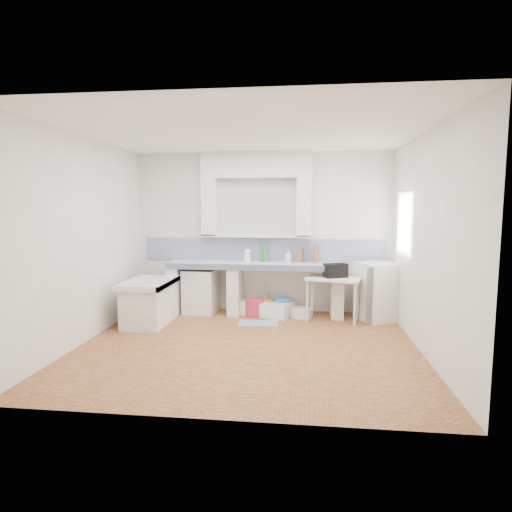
# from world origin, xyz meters

# --- Properties ---
(floor) EXTENTS (4.50, 4.50, 0.00)m
(floor) POSITION_xyz_m (0.00, 0.00, 0.00)
(floor) COLOR #A16539
(floor) RESTS_ON ground
(ceiling) EXTENTS (4.50, 4.50, 0.00)m
(ceiling) POSITION_xyz_m (0.00, 0.00, 2.80)
(ceiling) COLOR white
(ceiling) RESTS_ON ground
(wall_back) EXTENTS (4.50, 0.00, 4.50)m
(wall_back) POSITION_xyz_m (0.00, 2.00, 1.40)
(wall_back) COLOR white
(wall_back) RESTS_ON ground
(wall_front) EXTENTS (4.50, 0.00, 4.50)m
(wall_front) POSITION_xyz_m (0.00, -2.00, 1.40)
(wall_front) COLOR white
(wall_front) RESTS_ON ground
(wall_left) EXTENTS (0.00, 4.50, 4.50)m
(wall_left) POSITION_xyz_m (-2.25, 0.00, 1.40)
(wall_left) COLOR white
(wall_left) RESTS_ON ground
(wall_right) EXTENTS (0.00, 4.50, 4.50)m
(wall_right) POSITION_xyz_m (2.25, 0.00, 1.40)
(wall_right) COLOR white
(wall_right) RESTS_ON ground
(alcove_mass) EXTENTS (1.90, 0.25, 0.45)m
(alcove_mass) POSITION_xyz_m (-0.10, 1.88, 2.58)
(alcove_mass) COLOR white
(alcove_mass) RESTS_ON ground
(window_frame) EXTENTS (0.35, 0.86, 1.06)m
(window_frame) POSITION_xyz_m (2.42, 1.20, 1.60)
(window_frame) COLOR #351F11
(window_frame) RESTS_ON ground
(lace_valance) EXTENTS (0.01, 0.84, 0.24)m
(lace_valance) POSITION_xyz_m (2.28, 1.20, 1.98)
(lace_valance) COLOR white
(lace_valance) RESTS_ON ground
(counter_slab) EXTENTS (3.00, 0.60, 0.08)m
(counter_slab) POSITION_xyz_m (-0.10, 1.70, 0.86)
(counter_slab) COLOR white
(counter_slab) RESTS_ON ground
(counter_lip) EXTENTS (3.00, 0.04, 0.10)m
(counter_lip) POSITION_xyz_m (-0.10, 1.42, 0.86)
(counter_lip) COLOR navy
(counter_lip) RESTS_ON ground
(counter_pier_left) EXTENTS (0.20, 0.55, 0.82)m
(counter_pier_left) POSITION_xyz_m (-1.50, 1.70, 0.41)
(counter_pier_left) COLOR white
(counter_pier_left) RESTS_ON ground
(counter_pier_mid) EXTENTS (0.20, 0.55, 0.82)m
(counter_pier_mid) POSITION_xyz_m (-0.45, 1.70, 0.41)
(counter_pier_mid) COLOR white
(counter_pier_mid) RESTS_ON ground
(counter_pier_right) EXTENTS (0.20, 0.55, 0.82)m
(counter_pier_right) POSITION_xyz_m (1.30, 1.70, 0.41)
(counter_pier_right) COLOR white
(counter_pier_right) RESTS_ON ground
(peninsula_top) EXTENTS (0.70, 1.10, 0.08)m
(peninsula_top) POSITION_xyz_m (-1.70, 0.90, 0.66)
(peninsula_top) COLOR white
(peninsula_top) RESTS_ON ground
(peninsula_base) EXTENTS (0.60, 1.00, 0.62)m
(peninsula_base) POSITION_xyz_m (-1.70, 0.90, 0.31)
(peninsula_base) COLOR white
(peninsula_base) RESTS_ON ground
(peninsula_lip) EXTENTS (0.04, 1.10, 0.10)m
(peninsula_lip) POSITION_xyz_m (-1.37, 0.90, 0.66)
(peninsula_lip) COLOR navy
(peninsula_lip) RESTS_ON ground
(backsplash) EXTENTS (4.27, 0.03, 0.40)m
(backsplash) POSITION_xyz_m (0.00, 1.99, 1.10)
(backsplash) COLOR navy
(backsplash) RESTS_ON ground
(stove) EXTENTS (0.58, 0.56, 0.76)m
(stove) POSITION_xyz_m (-1.06, 1.71, 0.38)
(stove) COLOR white
(stove) RESTS_ON ground
(sink) EXTENTS (0.99, 0.74, 0.21)m
(sink) POSITION_xyz_m (0.09, 1.67, 0.11)
(sink) COLOR white
(sink) RESTS_ON ground
(side_table) EXTENTS (0.94, 0.66, 0.04)m
(side_table) POSITION_xyz_m (1.21, 1.40, 0.36)
(side_table) COLOR white
(side_table) RESTS_ON ground
(fridge) EXTENTS (0.81, 0.81, 0.95)m
(fridge) POSITION_xyz_m (1.98, 1.57, 0.48)
(fridge) COLOR white
(fridge) RESTS_ON ground
(bucket_red) EXTENTS (0.35, 0.35, 0.29)m
(bucket_red) POSITION_xyz_m (-0.09, 1.57, 0.14)
(bucket_red) COLOR #C32B45
(bucket_red) RESTS_ON ground
(bucket_orange) EXTENTS (0.30, 0.30, 0.26)m
(bucket_orange) POSITION_xyz_m (0.09, 1.69, 0.13)
(bucket_orange) COLOR orange
(bucket_orange) RESTS_ON ground
(bucket_blue) EXTENTS (0.42, 0.42, 0.30)m
(bucket_blue) POSITION_xyz_m (0.39, 1.69, 0.15)
(bucket_blue) COLOR blue
(bucket_blue) RESTS_ON ground
(basin_white) EXTENTS (0.46, 0.46, 0.15)m
(basin_white) POSITION_xyz_m (0.71, 1.60, 0.07)
(basin_white) COLOR white
(basin_white) RESTS_ON ground
(water_bottle_a) EXTENTS (0.10, 0.10, 0.30)m
(water_bottle_a) POSITION_xyz_m (0.04, 1.85, 0.15)
(water_bottle_a) COLOR silver
(water_bottle_a) RESTS_ON ground
(water_bottle_b) EXTENTS (0.08, 0.08, 0.30)m
(water_bottle_b) POSITION_xyz_m (0.30, 1.85, 0.15)
(water_bottle_b) COLOR silver
(water_bottle_b) RESTS_ON ground
(black_bag) EXTENTS (0.41, 0.33, 0.23)m
(black_bag) POSITION_xyz_m (1.25, 1.44, 0.83)
(black_bag) COLOR black
(black_bag) RESTS_ON side_table
(green_bottle_a) EXTENTS (0.08, 0.08, 0.31)m
(green_bottle_a) POSITION_xyz_m (0.01, 1.85, 1.05)
(green_bottle_a) COLOR #237837
(green_bottle_a) RESTS_ON counter_slab
(green_bottle_b) EXTENTS (0.09, 0.09, 0.33)m
(green_bottle_b) POSITION_xyz_m (0.07, 1.85, 1.07)
(green_bottle_b) COLOR #237837
(green_bottle_b) RESTS_ON counter_slab
(knife_block) EXTENTS (0.13, 0.12, 0.23)m
(knife_block) POSITION_xyz_m (0.66, 1.85, 1.01)
(knife_block) COLOR #8F5E39
(knife_block) RESTS_ON counter_slab
(cutting_board) EXTENTS (0.09, 0.21, 0.29)m
(cutting_board) POSITION_xyz_m (0.95, 1.85, 1.05)
(cutting_board) COLOR #8F5E39
(cutting_board) RESTS_ON counter_slab
(paper_towel) EXTENTS (0.12, 0.12, 0.22)m
(paper_towel) POSITION_xyz_m (-0.25, 1.83, 1.01)
(paper_towel) COLOR white
(paper_towel) RESTS_ON counter_slab
(soap_bottle) EXTENTS (0.11, 0.12, 0.22)m
(soap_bottle) POSITION_xyz_m (0.47, 1.85, 1.01)
(soap_bottle) COLOR white
(soap_bottle) RESTS_ON counter_slab
(rug) EXTENTS (0.66, 0.41, 0.01)m
(rug) POSITION_xyz_m (0.03, 1.09, 0.01)
(rug) COLOR #385B8F
(rug) RESTS_ON ground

